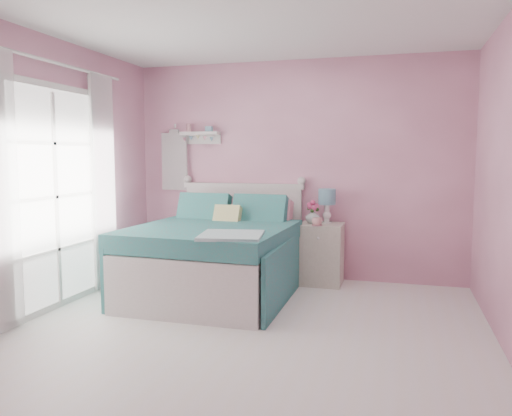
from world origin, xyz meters
The scene contains 12 objects.
floor centered at (0.00, 0.00, 0.00)m, with size 4.50×4.50×0.00m, color white.
room_shell centered at (0.00, 0.00, 1.58)m, with size 4.50×4.50×4.50m.
bed centered at (-0.64, 1.26, 0.40)m, with size 1.61×1.99×1.14m.
nightstand centered at (0.36, 1.99, 0.35)m, with size 0.48×0.48×0.70m.
table_lamp centered at (0.41, 2.07, 0.97)m, with size 0.20×0.20×0.40m.
vase centered at (0.26, 1.98, 0.78)m, with size 0.16×0.16×0.17m, color silver.
teacup centered at (0.34, 1.82, 0.74)m, with size 0.11×0.11×0.09m, color pink.
roses centered at (0.26, 1.97, 0.91)m, with size 0.14×0.11×0.12m.
wall_shelf centered at (-1.20, 2.19, 1.73)m, with size 0.50×0.15×0.25m.
hanging_dress centered at (-1.55, 2.18, 1.40)m, with size 0.34×0.03×0.72m, color white.
french_door centered at (-1.97, 0.40, 1.07)m, with size 0.04×1.32×2.16m.
curtain_far centered at (-1.92, 1.14, 1.18)m, with size 0.04×0.40×2.32m, color white.
Camera 1 is at (1.20, -3.65, 1.47)m, focal length 35.00 mm.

